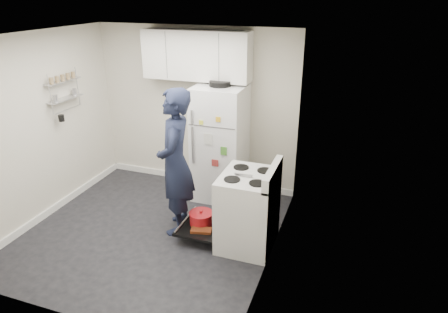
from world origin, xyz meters
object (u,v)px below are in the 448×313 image
at_px(electric_range, 247,211).
at_px(open_oven_door, 202,221).
at_px(person, 175,163).
at_px(refrigerator, 220,143).

relative_size(electric_range, open_oven_door, 1.57).
height_order(electric_range, open_oven_door, electric_range).
distance_m(electric_range, person, 1.08).
bearing_deg(refrigerator, open_oven_door, -82.48).
distance_m(refrigerator, person, 1.08).
xyz_separation_m(electric_range, open_oven_door, (-0.60, 0.00, -0.27)).
bearing_deg(person, open_oven_door, 66.64).
bearing_deg(person, electric_range, 70.63).
distance_m(electric_range, open_oven_door, 0.66).
distance_m(electric_range, refrigerator, 1.39).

